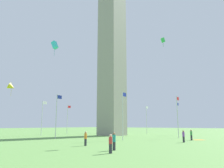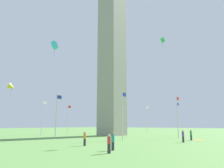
{
  "view_description": "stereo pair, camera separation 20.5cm",
  "coord_description": "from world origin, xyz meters",
  "px_view_note": "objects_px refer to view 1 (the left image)",
  "views": [
    {
      "loc": [
        -40.85,
        -32.73,
        2.44
      ],
      "look_at": [
        0.0,
        0.0,
        12.09
      ],
      "focal_mm": 35.52,
      "sensor_mm": 36.0,
      "label": 1
    },
    {
      "loc": [
        -40.72,
        -32.89,
        2.44
      ],
      "look_at": [
        0.0,
        0.0,
        12.09
      ],
      "focal_mm": 35.52,
      "sensor_mm": 36.0,
      "label": 2
    }
  ],
  "objects_px": {
    "person_orange_shirt": "(86,139)",
    "person_red_shirt": "(111,144)",
    "picnic_blanket_near_first_person": "(199,140)",
    "kite_cyan_box": "(55,45)",
    "flagpole_n": "(147,118)",
    "flagpole_s": "(57,114)",
    "obelisk_monument": "(112,41)",
    "flagpole_ne": "(106,118)",
    "flagpole_sw": "(123,113)",
    "person_purple_shirt": "(184,136)",
    "flagpole_w": "(178,115)",
    "person_teal_shirt": "(114,141)",
    "flagpole_e": "(68,118)",
    "kite_green_box": "(163,40)",
    "kite_yellow_delta": "(12,87)",
    "flagpole_se": "(42,116)",
    "flagpole_nw": "(178,117)",
    "person_green_shirt": "(191,135)"
  },
  "relations": [
    {
      "from": "flagpole_s",
      "to": "kite_green_box",
      "type": "relative_size",
      "value": 4.88
    },
    {
      "from": "flagpole_ne",
      "to": "picnic_blanket_near_first_person",
      "type": "xyz_separation_m",
      "value": [
        -14.31,
        -31.83,
        -4.32
      ]
    },
    {
      "from": "person_teal_shirt",
      "to": "picnic_blanket_near_first_person",
      "type": "relative_size",
      "value": 0.95
    },
    {
      "from": "kite_cyan_box",
      "to": "person_red_shirt",
      "type": "bearing_deg",
      "value": -113.52
    },
    {
      "from": "flagpole_w",
      "to": "picnic_blanket_near_first_person",
      "type": "height_order",
      "value": "flagpole_w"
    },
    {
      "from": "flagpole_w",
      "to": "flagpole_ne",
      "type": "bearing_deg",
      "value": 67.5
    },
    {
      "from": "obelisk_monument",
      "to": "flagpole_ne",
      "type": "distance_m",
      "value": 24.68
    },
    {
      "from": "flagpole_sw",
      "to": "flagpole_n",
      "type": "bearing_deg",
      "value": 22.5
    },
    {
      "from": "flagpole_n",
      "to": "person_green_shirt",
      "type": "distance_m",
      "value": 29.08
    },
    {
      "from": "obelisk_monument",
      "to": "person_red_shirt",
      "type": "distance_m",
      "value": 39.41
    },
    {
      "from": "flagpole_n",
      "to": "flagpole_sw",
      "type": "relative_size",
      "value": 1.0
    },
    {
      "from": "flagpole_sw",
      "to": "picnic_blanket_near_first_person",
      "type": "relative_size",
      "value": 4.38
    },
    {
      "from": "flagpole_e",
      "to": "obelisk_monument",
      "type": "bearing_deg",
      "value": -90.22
    },
    {
      "from": "obelisk_monument",
      "to": "flagpole_s",
      "type": "xyz_separation_m",
      "value": [
        -15.89,
        0.0,
        -18.8
      ]
    },
    {
      "from": "person_purple_shirt",
      "to": "person_orange_shirt",
      "type": "bearing_deg",
      "value": 59.79
    },
    {
      "from": "person_teal_shirt",
      "to": "person_red_shirt",
      "type": "distance_m",
      "value": 2.3
    },
    {
      "from": "flagpole_s",
      "to": "kite_green_box",
      "type": "distance_m",
      "value": 22.53
    },
    {
      "from": "flagpole_s",
      "to": "flagpole_nw",
      "type": "xyz_separation_m",
      "value": [
        27.23,
        -11.28,
        0.0
      ]
    },
    {
      "from": "flagpole_ne",
      "to": "person_purple_shirt",
      "type": "bearing_deg",
      "value": -123.34
    },
    {
      "from": "flagpole_w",
      "to": "person_teal_shirt",
      "type": "relative_size",
      "value": 4.62
    },
    {
      "from": "flagpole_nw",
      "to": "kite_cyan_box",
      "type": "relative_size",
      "value": 2.61
    },
    {
      "from": "person_orange_shirt",
      "to": "kite_cyan_box",
      "type": "distance_m",
      "value": 23.08
    },
    {
      "from": "flagpole_e",
      "to": "person_purple_shirt",
      "type": "bearing_deg",
      "value": -104.86
    },
    {
      "from": "flagpole_n",
      "to": "flagpole_s",
      "type": "bearing_deg",
      "value": 180.0
    },
    {
      "from": "kite_yellow_delta",
      "to": "flagpole_se",
      "type": "bearing_deg",
      "value": 14.18
    },
    {
      "from": "flagpole_w",
      "to": "kite_green_box",
      "type": "height_order",
      "value": "kite_green_box"
    },
    {
      "from": "kite_green_box",
      "to": "kite_cyan_box",
      "type": "height_order",
      "value": "kite_cyan_box"
    },
    {
      "from": "flagpole_sw",
      "to": "flagpole_ne",
      "type": "bearing_deg",
      "value": 45.0
    },
    {
      "from": "flagpole_n",
      "to": "flagpole_sw",
      "type": "bearing_deg",
      "value": -157.5
    },
    {
      "from": "flagpole_n",
      "to": "obelisk_monument",
      "type": "bearing_deg",
      "value": 180.0
    },
    {
      "from": "flagpole_sw",
      "to": "picnic_blanket_near_first_person",
      "type": "height_order",
      "value": "flagpole_sw"
    },
    {
      "from": "person_green_shirt",
      "to": "kite_green_box",
      "type": "relative_size",
      "value": 1.03
    },
    {
      "from": "flagpole_n",
      "to": "flagpole_w",
      "type": "xyz_separation_m",
      "value": [
        -15.95,
        -15.95,
        0.0
      ]
    },
    {
      "from": "obelisk_monument",
      "to": "person_red_shirt",
      "type": "xyz_separation_m",
      "value": [
        -25.43,
        -20.21,
        -22.31
      ]
    },
    {
      "from": "flagpole_n",
      "to": "person_teal_shirt",
      "type": "distance_m",
      "value": 43.96
    },
    {
      "from": "kite_yellow_delta",
      "to": "flagpole_sw",
      "type": "bearing_deg",
      "value": -66.74
    },
    {
      "from": "flagpole_ne",
      "to": "kite_green_box",
      "type": "bearing_deg",
      "value": -124.4
    },
    {
      "from": "flagpole_n",
      "to": "flagpole_nw",
      "type": "bearing_deg",
      "value": -112.5
    },
    {
      "from": "person_orange_shirt",
      "to": "picnic_blanket_near_first_person",
      "type": "distance_m",
      "value": 20.17
    },
    {
      "from": "person_green_shirt",
      "to": "flagpole_sw",
      "type": "bearing_deg",
      "value": 63.81
    },
    {
      "from": "person_orange_shirt",
      "to": "person_teal_shirt",
      "type": "distance_m",
      "value": 5.77
    },
    {
      "from": "person_red_shirt",
      "to": "flagpole_e",
      "type": "bearing_deg",
      "value": 40.58
    },
    {
      "from": "person_orange_shirt",
      "to": "person_red_shirt",
      "type": "xyz_separation_m",
      "value": [
        -3.59,
        -6.71,
        -0.02
      ]
    },
    {
      "from": "flagpole_w",
      "to": "person_teal_shirt",
      "type": "distance_m",
      "value": 23.97
    },
    {
      "from": "person_teal_shirt",
      "to": "person_purple_shirt",
      "type": "distance_m",
      "value": 13.89
    },
    {
      "from": "person_green_shirt",
      "to": "picnic_blanket_near_first_person",
      "type": "bearing_deg",
      "value": -78.83
    },
    {
      "from": "flagpole_n",
      "to": "flagpole_sw",
      "type": "height_order",
      "value": "same"
    },
    {
      "from": "flagpole_ne",
      "to": "person_teal_shirt",
      "type": "distance_m",
      "value": 46.28
    },
    {
      "from": "person_orange_shirt",
      "to": "person_red_shirt",
      "type": "distance_m",
      "value": 7.61
    },
    {
      "from": "person_red_shirt",
      "to": "flagpole_sw",
      "type": "bearing_deg",
      "value": 17.91
    }
  ]
}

